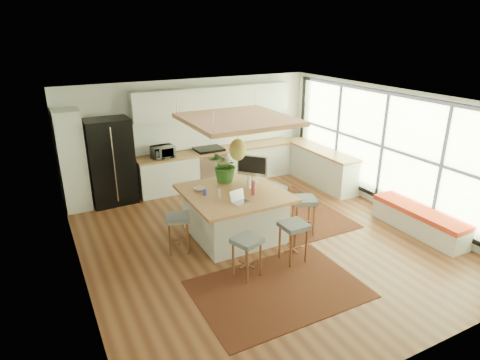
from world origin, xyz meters
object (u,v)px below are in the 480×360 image
stool_near_right (293,243)px  microwave (163,150)px  island (234,214)px  stool_left_side (178,233)px  fridge (110,164)px  stool_right_back (274,200)px  monitor (252,170)px  island_plant (225,168)px  stool_right_front (303,217)px  stool_near_left (247,257)px  laptop (241,197)px

stool_near_right → microwave: (-1.02, 4.07, 0.75)m
island → microwave: size_ratio=3.54×
stool_near_right → stool_left_side: (-1.66, 1.25, 0.00)m
fridge → stool_near_right: fridge is taller
fridge → stool_left_side: bearing=-80.7°
stool_right_back → monitor: monitor is taller
fridge → island_plant: (1.86, -2.20, 0.29)m
island → stool_right_back: size_ratio=2.71×
fridge → monitor: size_ratio=3.15×
fridge → stool_right_front: 4.55m
fridge → microwave: 1.25m
fridge → island: (1.78, -2.80, -0.46)m
fridge → stool_near_right: size_ratio=2.72×
island → stool_right_front: (1.25, -0.54, -0.11)m
stool_left_side → microwave: size_ratio=1.37×
fridge → monitor: 3.44m
stool_right_back → stool_left_side: (-2.35, -0.48, 0.00)m
stool_right_front → stool_right_back: 0.96m
island_plant → stool_near_left: bearing=-105.5°
stool_right_back → stool_left_side: size_ratio=0.96×
fridge → stool_right_front: size_ratio=2.62×
stool_near_left → stool_right_back: 2.41m
monitor → stool_right_front: bearing=-0.7°
stool_near_right → monitor: 1.80m
fridge → stool_left_side: (0.60, -2.87, -0.57)m
island → microwave: microwave is taller
laptop → microwave: size_ratio=0.64×
stool_near_left → stool_near_right: (0.94, 0.05, 0.00)m
stool_near_right → laptop: (-0.62, 0.79, 0.70)m
stool_right_front → fridge: bearing=132.2°
fridge → island_plant: fridge is taller
island → stool_left_side: bearing=-176.7°
stool_left_side → laptop: laptop is taller
stool_near_right → microwave: bearing=104.1°
island → microwave: bearing=101.0°
monitor → laptop: bearing=-81.8°
stool_near_left → monitor: 2.09m
stool_right_back → stool_left_side: bearing=-168.5°
stool_near_left → laptop: bearing=68.7°
microwave → monitor: bearing=-71.4°
fridge → microwave: (1.24, -0.05, 0.18)m
stool_near_right → island: bearing=110.1°
monitor → microwave: 2.70m
island → monitor: 0.94m
fridge → stool_right_front: bearing=-50.3°
fridge → stool_right_back: bearing=-41.5°
stool_near_right → island_plant: (-0.40, 1.91, 0.86)m
island → microwave: (-0.54, 2.75, 0.64)m
stool_right_back → microwave: 2.99m
fridge → stool_near_left: 4.41m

